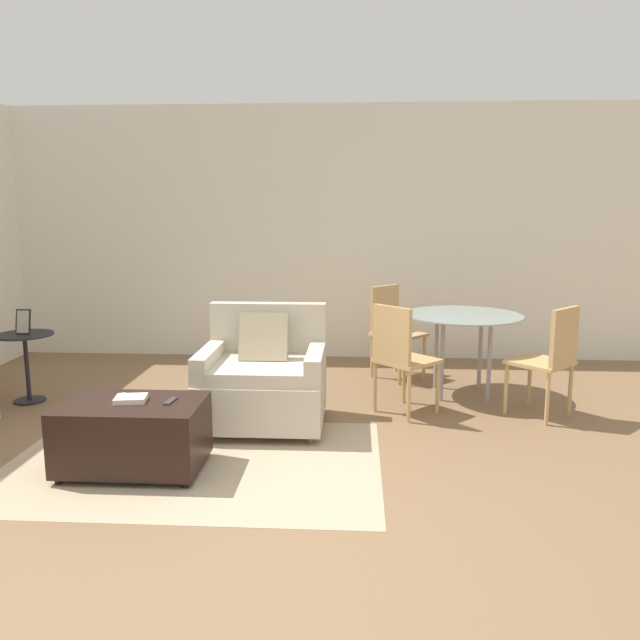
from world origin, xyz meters
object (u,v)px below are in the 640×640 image
(tv_remote_primary, at_px, (126,396))
(picture_frame, at_px, (23,322))
(ottoman, at_px, (133,433))
(tv_remote_secondary, at_px, (170,401))
(dining_chair_near_right, at_px, (551,354))
(dining_chair_far_left, at_px, (392,325))
(dining_table, at_px, (463,324))
(dining_chair_near_left, at_px, (400,352))
(book_stack, at_px, (131,399))
(side_table, at_px, (26,354))
(armchair, at_px, (264,380))

(tv_remote_primary, distance_m, picture_frame, 1.84)
(ottoman, relative_size, tv_remote_secondary, 5.96)
(dining_chair_near_right, distance_m, dining_chair_far_left, 1.67)
(dining_chair_near_right, bearing_deg, tv_remote_secondary, -156.64)
(ottoman, bearing_deg, dining_table, 37.29)
(dining_chair_near_left, relative_size, dining_chair_near_right, 1.00)
(picture_frame, height_order, dining_chair_near_left, dining_chair_near_left)
(dining_chair_near_left, bearing_deg, tv_remote_secondary, -142.44)
(dining_chair_near_right, bearing_deg, dining_table, 135.00)
(ottoman, bearing_deg, book_stack, 117.59)
(picture_frame, bearing_deg, side_table, -90.00)
(tv_remote_primary, bearing_deg, dining_chair_near_left, 30.56)
(tv_remote_primary, bearing_deg, dining_table, 34.62)
(side_table, bearing_deg, dining_chair_near_right, -2.03)
(side_table, bearing_deg, armchair, -11.83)
(side_table, bearing_deg, book_stack, -43.47)
(armchair, distance_m, dining_chair_far_left, 1.82)
(tv_remote_primary, bearing_deg, side_table, 137.22)
(book_stack, xyz_separation_m, tv_remote_primary, (-0.07, 0.09, -0.01))
(dining_table, bearing_deg, dining_chair_near_left, -135.00)
(side_table, bearing_deg, tv_remote_secondary, -38.60)
(dining_chair_far_left, bearing_deg, tv_remote_secondary, -122.85)
(dining_table, xyz_separation_m, dining_chair_near_left, (-0.59, -0.59, -0.13))
(ottoman, bearing_deg, armchair, 52.43)
(dining_chair_far_left, bearing_deg, side_table, -162.03)
(ottoman, xyz_separation_m, dining_chair_near_right, (2.94, 1.20, 0.27))
(dining_chair_near_left, bearing_deg, picture_frame, 177.21)
(armchair, height_order, picture_frame, armchair)
(side_table, xyz_separation_m, dining_chair_far_left, (3.17, 1.03, 0.09))
(tv_remote_secondary, bearing_deg, side_table, 141.40)
(armchair, bearing_deg, ottoman, -127.57)
(tv_remote_secondary, bearing_deg, picture_frame, 141.40)
(dining_table, bearing_deg, dining_chair_near_right, -45.00)
(armchair, relative_size, picture_frame, 4.44)
(picture_frame, bearing_deg, book_stack, -43.47)
(picture_frame, distance_m, dining_chair_far_left, 3.34)
(armchair, distance_m, tv_remote_primary, 1.12)
(armchair, distance_m, tv_remote_secondary, 1.00)
(book_stack, bearing_deg, tv_remote_secondary, 2.22)
(dining_table, height_order, dining_chair_near_left, dining_chair_near_left)
(armchair, relative_size, dining_table, 0.90)
(side_table, bearing_deg, dining_chair_near_left, -2.79)
(book_stack, bearing_deg, dining_chair_near_left, 33.64)
(side_table, xyz_separation_m, picture_frame, (0.00, 0.00, 0.28))
(tv_remote_primary, relative_size, dining_chair_far_left, 0.15)
(book_stack, relative_size, picture_frame, 1.02)
(ottoman, bearing_deg, picture_frame, 136.31)
(ottoman, distance_m, dining_table, 2.98)
(ottoman, height_order, dining_chair_near_left, dining_chair_near_left)
(book_stack, bearing_deg, side_table, 136.53)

